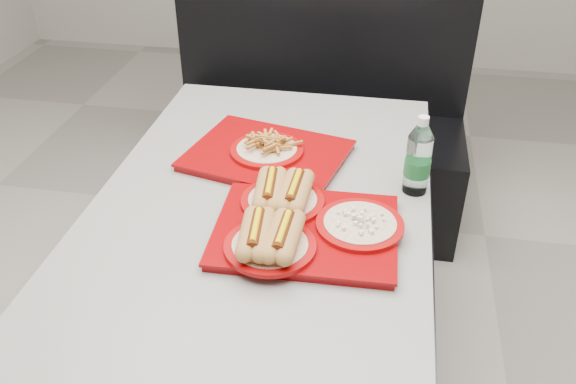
% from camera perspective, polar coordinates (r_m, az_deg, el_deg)
% --- Properties ---
extents(ground, '(6.00, 6.00, 0.00)m').
position_cam_1_polar(ground, '(2.17, -1.93, -17.21)').
color(ground, '#9D988C').
rests_on(ground, ground).
extents(diner_table, '(0.92, 1.42, 0.75)m').
position_cam_1_polar(diner_table, '(1.75, -2.29, -5.02)').
color(diner_table, black).
rests_on(diner_table, ground).
extents(booth_bench, '(1.30, 0.57, 1.35)m').
position_cam_1_polar(booth_bench, '(2.76, 2.57, 5.99)').
color(booth_bench, black).
rests_on(booth_bench, ground).
extents(tray_near, '(0.47, 0.41, 0.10)m').
position_cam_1_polar(tray_near, '(1.50, 0.98, -2.88)').
color(tray_near, '#7C0306').
rests_on(tray_near, diner_table).
extents(tray_far, '(0.52, 0.44, 0.09)m').
position_cam_1_polar(tray_far, '(1.82, -1.99, 3.77)').
color(tray_far, '#7C0306').
rests_on(tray_far, diner_table).
extents(water_bottle, '(0.07, 0.07, 0.23)m').
position_cam_1_polar(water_bottle, '(1.67, 12.08, 2.97)').
color(water_bottle, silver).
rests_on(water_bottle, diner_table).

